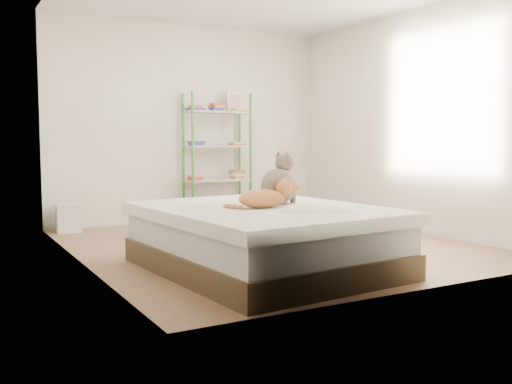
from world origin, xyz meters
TOP-DOWN VIEW (x-y plane):
  - room at (0.00, 0.00)m, footprint 3.81×4.21m
  - bed at (-0.64, -0.98)m, footprint 1.80×2.18m
  - orange_cat at (-0.70, -1.05)m, footprint 0.50×0.32m
  - grey_cat at (-0.42, -0.86)m, footprint 0.47×0.44m
  - shelf_unit at (0.31, 1.88)m, footprint 0.88×0.36m
  - cardboard_box at (0.43, 0.81)m, footprint 0.52×0.51m
  - white_bin at (-1.65, 1.85)m, footprint 0.32×0.28m

SIDE VIEW (x-z plane):
  - white_bin at x=-1.65m, z-range 0.00..0.34m
  - cardboard_box at x=0.43m, z-range -0.02..0.38m
  - bed at x=-0.64m, z-range 0.00..0.53m
  - orange_cat at x=-0.70m, z-range 0.53..0.71m
  - grey_cat at x=-0.42m, z-range 0.53..0.96m
  - shelf_unit at x=0.31m, z-range -0.02..1.73m
  - room at x=0.00m, z-range 0.00..2.61m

